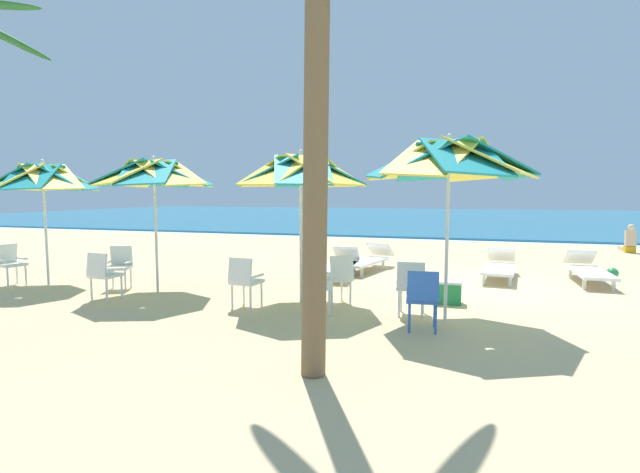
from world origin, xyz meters
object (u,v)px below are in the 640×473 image
object	(u,v)px
plastic_chair_1	(423,296)
plastic_chair_6	(103,273)
beach_umbrella_1	(301,172)
sun_lounger_1	(499,266)
beachgoer_seated	(629,243)
plastic_chair_3	(244,279)
sun_lounger_2	(367,259)
plastic_chair_5	(120,264)
beach_umbrella_3	(43,179)
plastic_chair_7	(10,262)
cooler_box	(447,292)
beach_ball	(612,273)
beach_umbrella_0	(449,161)
beach_umbrella_2	(154,175)
plastic_chair_4	(339,276)
palm_tree_0	(317,54)
sun_lounger_0	(588,269)
plastic_chair_0	(411,285)
plastic_chair_2	(314,283)
sun_lounger_3	(340,264)

from	to	relation	value
plastic_chair_1	plastic_chair_6	size ratio (longest dim) A/B	1.00
beach_umbrella_1	sun_lounger_1	distance (m)	5.30
plastic_chair_1	beachgoer_seated	xyz separation A→B (m)	(5.64, 10.95, -0.20)
plastic_chair_3	sun_lounger_2	world-z (taller)	plastic_chair_3
plastic_chair_5	beachgoer_seated	distance (m)	15.24
sun_lounger_2	beachgoer_seated	xyz separation A→B (m)	(7.40, 6.15, 0.01)
beach_umbrella_3	sun_lounger_2	size ratio (longest dim) A/B	1.17
beach_umbrella_3	plastic_chair_7	size ratio (longest dim) A/B	3.01
cooler_box	beach_ball	bearing A→B (deg)	45.74
beach_umbrella_0	beach_ball	size ratio (longest dim) A/B	11.25
cooler_box	beach_ball	xyz separation A→B (m)	(3.46, 3.56, -0.08)
beach_umbrella_2	plastic_chair_7	bearing A→B (deg)	-173.90
beachgoer_seated	plastic_chair_6	bearing A→B (deg)	-136.44
plastic_chair_4	beachgoer_seated	world-z (taller)	beachgoer_seated
plastic_chair_1	sun_lounger_1	size ratio (longest dim) A/B	0.39
plastic_chair_3	plastic_chair_4	size ratio (longest dim) A/B	1.00
sun_lounger_2	palm_tree_0	distance (m)	7.31
beach_umbrella_0	beach_umbrella_1	xyz separation A→B (m)	(-2.47, 0.41, -0.12)
plastic_chair_1	sun_lounger_0	size ratio (longest dim) A/B	0.40
plastic_chair_3	plastic_chair_5	bearing A→B (deg)	166.68
beach_umbrella_2	plastic_chair_5	size ratio (longest dim) A/B	3.03
plastic_chair_1	cooler_box	world-z (taller)	plastic_chair_1
plastic_chair_0	palm_tree_0	distance (m)	3.91
plastic_chair_3	beach_ball	distance (m)	8.31
plastic_chair_5	sun_lounger_1	distance (m)	8.11
plastic_chair_0	plastic_chair_3	bearing A→B (deg)	-172.47
beach_ball	plastic_chair_4	bearing A→B (deg)	-141.51
beach_umbrella_3	beach_umbrella_1	bearing A→B (deg)	0.67
plastic_chair_4	beachgoer_seated	size ratio (longest dim) A/B	0.94
beach_umbrella_2	plastic_chair_2	bearing A→B (deg)	-11.02
plastic_chair_5	beach_umbrella_3	size ratio (longest dim) A/B	0.33
beach_umbrella_3	palm_tree_0	xyz separation A→B (m)	(6.82, -2.87, 1.12)
sun_lounger_1	beach_umbrella_3	bearing A→B (deg)	-158.69
plastic_chair_6	sun_lounger_3	xyz separation A→B (m)	(3.43, 3.58, -0.22)
plastic_chair_6	sun_lounger_0	size ratio (longest dim) A/B	0.40
plastic_chair_5	plastic_chair_4	bearing A→B (deg)	0.44
plastic_chair_3	sun_lounger_3	world-z (taller)	plastic_chair_3
beachgoer_seated	plastic_chair_0	bearing A→B (deg)	-120.07
plastic_chair_0	plastic_chair_3	world-z (taller)	same
beach_umbrella_0	beach_umbrella_1	size ratio (longest dim) A/B	1.05
plastic_chair_6	beach_umbrella_3	size ratio (longest dim) A/B	0.33
plastic_chair_0	beachgoer_seated	xyz separation A→B (m)	(5.88, 10.16, -0.20)
plastic_chair_3	beach_umbrella_3	world-z (taller)	beach_umbrella_3
sun_lounger_1	palm_tree_0	xyz separation A→B (m)	(-2.25, -6.41, 3.05)
plastic_chair_0	beach_ball	xyz separation A→B (m)	(3.97, 4.60, -0.37)
plastic_chair_6	sun_lounger_3	bearing A→B (deg)	46.17
beach_umbrella_0	cooler_box	distance (m)	2.45
beach_umbrella_1	plastic_chair_3	size ratio (longest dim) A/B	3.07
beach_umbrella_0	plastic_chair_0	size ratio (longest dim) A/B	3.22
beach_umbrella_0	sun_lounger_3	world-z (taller)	beach_umbrella_0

